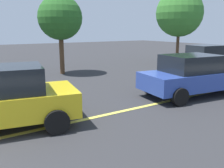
{
  "coord_description": "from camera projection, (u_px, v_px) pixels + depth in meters",
  "views": [
    {
      "loc": [
        0.78,
        -6.13,
        2.6
      ],
      "look_at": [
        4.41,
        -0.59,
        1.12
      ],
      "focal_mm": 39.26,
      "sensor_mm": 36.0,
      "label": 1
    }
  ],
  "objects": [
    {
      "name": "lane_marking_centre",
      "position": [
        58.0,
        125.0,
        6.76
      ],
      "size": [
        28.0,
        0.16,
        0.01
      ],
      "primitive_type": "cube",
      "color": "#E0D14C"
    },
    {
      "name": "car_blue_mid_road",
      "position": [
        193.0,
        75.0,
        9.74
      ],
      "size": [
        4.55,
        2.48,
        1.63
      ],
      "color": "#2D479E",
      "rests_on": "ground_plane"
    },
    {
      "name": "car_white_far_lane",
      "position": [
        204.0,
        58.0,
        15.31
      ],
      "size": [
        4.34,
        2.33,
        1.64
      ],
      "color": "white",
      "rests_on": "ground_plane"
    },
    {
      "name": "tree_left_verge",
      "position": [
        60.0,
        18.0,
        14.0
      ],
      "size": [
        2.54,
        2.54,
        4.52
      ],
      "color": "#513823",
      "rests_on": "ground_plane"
    },
    {
      "name": "tree_right_verge",
      "position": [
        179.0,
        13.0,
        18.55
      ],
      "size": [
        3.54,
        3.54,
        5.57
      ],
      "color": "#513823",
      "rests_on": "ground_plane"
    }
  ]
}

